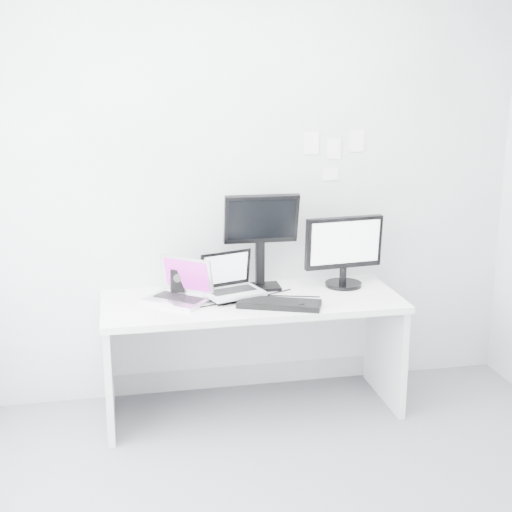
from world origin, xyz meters
name	(u,v)px	position (x,y,z in m)	size (l,w,h in m)	color
back_wall	(241,188)	(0.00, 1.60, 1.35)	(3.60, 3.60, 0.00)	silver
desk	(252,355)	(0.00, 1.25, 0.36)	(1.80, 0.70, 0.73)	white
macbook	(177,280)	(-0.45, 1.27, 0.87)	(0.36, 0.27, 0.27)	silver
speaker	(177,281)	(-0.43, 1.42, 0.81)	(0.08, 0.08, 0.17)	black
dell_laptop	(234,276)	(-0.11, 1.27, 0.87)	(0.34, 0.26, 0.28)	silver
rear_monitor	(261,240)	(0.09, 1.44, 1.04)	(0.46, 0.17, 0.63)	black
samsung_monitor	(344,251)	(0.62, 1.39, 0.96)	(0.51, 0.23, 0.47)	black
keyboard	(279,304)	(0.13, 1.07, 0.75)	(0.48, 0.17, 0.03)	black
mouse	(302,307)	(0.24, 0.99, 0.75)	(0.11, 0.07, 0.04)	black
wall_note_0	(311,143)	(0.45, 1.59, 1.62)	(0.10, 0.00, 0.14)	white
wall_note_1	(334,149)	(0.60, 1.59, 1.58)	(0.09, 0.00, 0.13)	white
wall_note_2	(357,141)	(0.75, 1.59, 1.63)	(0.10, 0.00, 0.14)	white
wall_note_3	(330,174)	(0.58, 1.59, 1.42)	(0.11, 0.00, 0.08)	white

